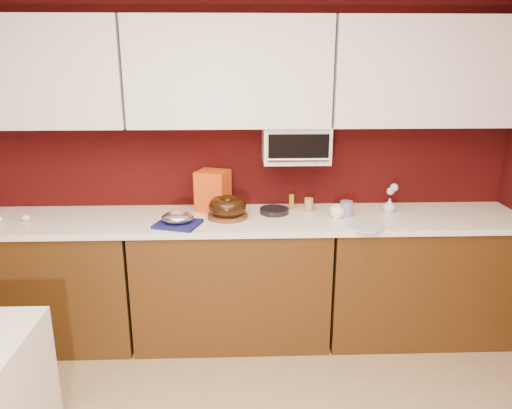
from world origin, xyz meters
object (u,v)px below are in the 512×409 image
object	(u,v)px
foil_ham_nest	(178,217)
pandoro_box	(213,191)
flower_vase	(389,204)
bundt_cake	(227,206)
toaster_oven	(296,144)
blue_jar	(346,209)
coffee_mug	(337,211)

from	to	relation	value
foil_ham_nest	pandoro_box	size ratio (longest dim) A/B	0.73
pandoro_box	flower_vase	size ratio (longest dim) A/B	2.68
bundt_cake	foil_ham_nest	distance (m)	0.35
toaster_oven	blue_jar	world-z (taller)	toaster_oven
coffee_mug	blue_jar	xyz separation A→B (m)	(0.07, 0.04, 0.00)
flower_vase	toaster_oven	bearing A→B (deg)	174.02
foil_ham_nest	flower_vase	bearing A→B (deg)	9.78
pandoro_box	bundt_cake	bearing A→B (deg)	-39.44
foil_ham_nest	flower_vase	world-z (taller)	flower_vase
bundt_cake	pandoro_box	distance (m)	0.22
bundt_cake	foil_ham_nest	world-z (taller)	bundt_cake
coffee_mug	flower_vase	distance (m)	0.41
foil_ham_nest	coffee_mug	bearing A→B (deg)	6.76
bundt_cake	pandoro_box	bearing A→B (deg)	120.36
pandoro_box	blue_jar	bearing A→B (deg)	9.74
foil_ham_nest	pandoro_box	bearing A→B (deg)	56.93
blue_jar	flower_vase	world-z (taller)	flower_vase
bundt_cake	pandoro_box	xyz separation A→B (m)	(-0.10, 0.18, 0.06)
toaster_oven	pandoro_box	xyz separation A→B (m)	(-0.58, 0.01, -0.33)
bundt_cake	blue_jar	world-z (taller)	bundt_cake
blue_jar	flower_vase	bearing A→B (deg)	15.44
flower_vase	coffee_mug	bearing A→B (deg)	-162.38
blue_jar	coffee_mug	bearing A→B (deg)	-153.01
blue_jar	flower_vase	xyz separation A→B (m)	(0.32, 0.09, 0.00)
bundt_cake	coffee_mug	world-z (taller)	bundt_cake
pandoro_box	coffee_mug	distance (m)	0.88
bundt_cake	flower_vase	size ratio (longest dim) A/B	2.40
blue_jar	pandoro_box	bearing A→B (deg)	169.55
toaster_oven	coffee_mug	distance (m)	0.54
foil_ham_nest	flower_vase	distance (m)	1.48
foil_ham_nest	toaster_oven	bearing A→B (deg)	22.02
flower_vase	bundt_cake	bearing A→B (deg)	-175.06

